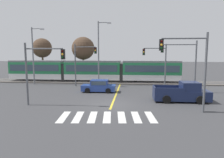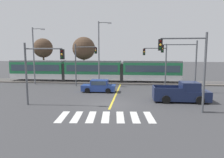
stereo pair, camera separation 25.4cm
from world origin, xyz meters
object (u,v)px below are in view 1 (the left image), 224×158
(street_lamp_centre, at_px, (100,50))
(bare_tree_west, at_px, (83,48))
(street_lamp_west, at_px, (34,53))
(traffic_light_near_left, at_px, (40,65))
(light_rail_tram, at_px, (93,70))
(traffic_light_far_right, at_px, (158,60))
(traffic_light_near_right, at_px, (190,61))
(traffic_light_mid_right, at_px, (184,58))
(pickup_truck, at_px, (182,93))
(sedan_crossing, at_px, (99,86))
(traffic_light_far_left, at_px, (82,59))
(bare_tree_far_west, at_px, (42,48))

(street_lamp_centre, distance_m, bare_tree_west, 7.63)
(bare_tree_west, bearing_deg, street_lamp_west, -132.09)
(street_lamp_centre, bearing_deg, traffic_light_near_left, -105.89)
(light_rail_tram, height_order, traffic_light_far_right, traffic_light_far_right)
(light_rail_tram, height_order, street_lamp_west, street_lamp_west)
(traffic_light_near_right, distance_m, traffic_light_mid_right, 8.62)
(traffic_light_mid_right, height_order, bare_tree_west, bare_tree_west)
(street_lamp_west, xyz_separation_m, street_lamp_centre, (10.08, 0.21, 0.39))
(pickup_truck, xyz_separation_m, bare_tree_west, (-13.93, 15.78, 4.83))
(sedan_crossing, distance_m, pickup_truck, 9.98)
(traffic_light_near_right, xyz_separation_m, street_lamp_centre, (-9.44, 13.03, 1.07))
(light_rail_tram, bearing_deg, bare_tree_west, 124.62)
(traffic_light_far_right, height_order, street_lamp_west, street_lamp_west)
(light_rail_tram, relative_size, traffic_light_near_left, 4.89)
(traffic_light_near_left, relative_size, traffic_light_near_right, 0.89)
(traffic_light_far_left, bearing_deg, street_lamp_west, 172.85)
(traffic_light_near_right, relative_size, street_lamp_centre, 0.68)
(sedan_crossing, height_order, traffic_light_far_left, traffic_light_far_left)
(traffic_light_far_left, xyz_separation_m, traffic_light_mid_right, (13.37, -3.37, 0.16))
(sedan_crossing, xyz_separation_m, bare_tree_far_west, (-12.89, 12.34, 5.06))
(traffic_light_near_left, distance_m, traffic_light_far_left, 11.09)
(pickup_truck, height_order, bare_tree_far_west, bare_tree_far_west)
(sedan_crossing, bearing_deg, pickup_truck, -24.21)
(bare_tree_far_west, bearing_deg, light_rail_tram, -21.82)
(street_lamp_west, bearing_deg, bare_tree_far_west, 105.72)
(sedan_crossing, relative_size, traffic_light_far_right, 0.70)
(pickup_truck, height_order, street_lamp_centre, street_lamp_centre)
(light_rail_tram, xyz_separation_m, pickup_truck, (11.47, -12.22, -1.20))
(traffic_light_mid_right, bearing_deg, traffic_light_far_left, 165.84)
(bare_tree_west, bearing_deg, traffic_light_far_left, -77.07)
(traffic_light_far_right, bearing_deg, bare_tree_west, 147.98)
(traffic_light_near_left, relative_size, street_lamp_west, 0.66)
(traffic_light_near_right, distance_m, bare_tree_west, 23.74)
(traffic_light_near_right, xyz_separation_m, traffic_light_mid_right, (1.60, 8.47, -0.04))
(traffic_light_far_left, bearing_deg, bare_tree_west, 102.93)
(sedan_crossing, xyz_separation_m, bare_tree_west, (-4.83, 11.69, 4.97))
(traffic_light_far_right, distance_m, street_lamp_west, 18.50)
(light_rail_tram, bearing_deg, sedan_crossing, -73.76)
(bare_tree_far_west, bearing_deg, traffic_light_near_right, -42.99)
(traffic_light_far_right, bearing_deg, traffic_light_mid_right, -50.20)
(street_lamp_centre, distance_m, bare_tree_far_west, 14.06)
(sedan_crossing, relative_size, traffic_light_mid_right, 0.67)
(pickup_truck, distance_m, bare_tree_far_west, 27.89)
(traffic_light_mid_right, bearing_deg, street_lamp_centre, 157.56)
(traffic_light_far_left, relative_size, traffic_light_mid_right, 0.97)
(pickup_truck, xyz_separation_m, traffic_light_far_right, (-1.49, 8.00, 3.07))
(traffic_light_near_left, relative_size, traffic_light_far_right, 0.94)
(pickup_truck, height_order, traffic_light_near_left, traffic_light_near_left)
(sedan_crossing, height_order, traffic_light_near_left, traffic_light_near_left)
(traffic_light_near_right, bearing_deg, light_rail_tram, 124.80)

